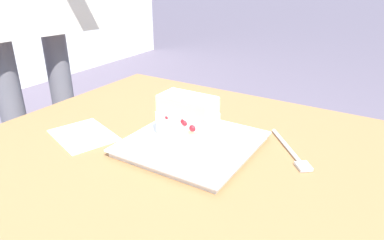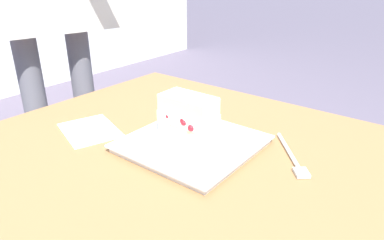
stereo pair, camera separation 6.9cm
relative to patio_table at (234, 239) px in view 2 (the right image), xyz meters
name	(u,v)px [view 2 (the right image)]	position (x,y,z in m)	size (l,w,h in m)	color
patio_table	(234,239)	(0.00, 0.00, 0.00)	(1.20, 0.87, 0.70)	olive
dessert_plate	(192,144)	(0.15, -0.07, 0.11)	(0.25, 0.25, 0.02)	white
cake_slice	(188,117)	(0.17, -0.08, 0.16)	(0.12, 0.07, 0.09)	beige
dessert_fork	(292,157)	(-0.03, -0.16, 0.11)	(0.12, 0.14, 0.01)	silver
paper_napkin	(90,130)	(0.38, 0.01, 0.10)	(0.17, 0.15, 0.00)	white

